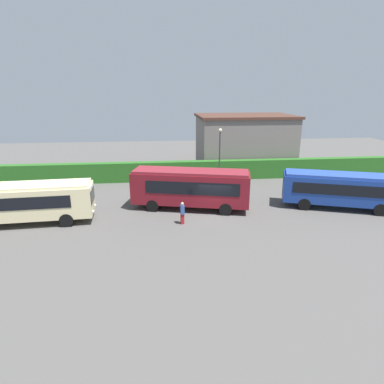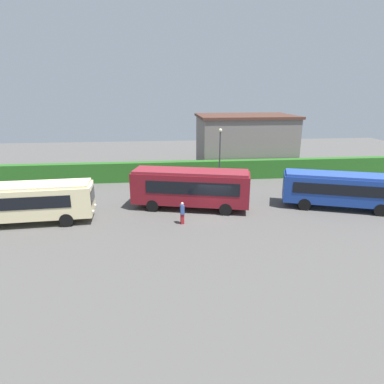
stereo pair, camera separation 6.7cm
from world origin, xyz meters
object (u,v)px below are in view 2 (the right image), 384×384
Objects in this scene: person_far at (345,192)px; traffic_cone at (327,178)px; bus_blue at (341,189)px; person_right at (199,189)px; person_center at (183,184)px; bus_maroon at (191,187)px; person_left at (182,212)px; bus_cream at (26,201)px; lamppost at (220,151)px.

person_far is 7.02m from traffic_cone.
bus_blue is 12.04m from person_right.
person_center is 2.96× the size of traffic_cone.
person_center is at bearing -71.95° from bus_maroon.
bus_maroon is 5.59× the size of person_center.
bus_maroon is 3.53m from person_left.
bus_cream is 1.66× the size of lamppost.
person_center is at bearing 175.51° from bus_blue.
person_far is (1.54, 1.77, -0.86)m from bus_blue.
person_center is 0.30× the size of lamppost.
bus_cream reaches higher than person_right.
person_far is 12.37m from lamppost.
bus_maroon is at bearing 119.86° from person_right.
person_left is 0.99× the size of person_right.
person_far is (12.88, -2.19, -0.03)m from person_right.
person_center is (12.11, 6.30, -0.81)m from bus_cream.
person_left is 7.68m from person_center.
bus_cream is 5.77× the size of person_left.
bus_blue is at bearing -2.05° from bus_cream.
person_center is at bearing 24.00° from bus_cream.
bus_cream reaches higher than person_center.
traffic_cone is (28.16, 9.14, -1.45)m from bus_cream.
bus_maroon is at bearing -118.48° from lamppost.
lamppost is at bearing 7.76° from person_far.
person_center reaches higher than traffic_cone.
traffic_cone is at bearing 21.92° from person_center.
bus_maroon is 1.04× the size of bus_blue.
person_right reaches higher than person_left.
bus_blue is at bearing 179.69° from person_left.
person_center is 16.31m from traffic_cone.
bus_blue is at bearing -171.40° from bus_maroon.
person_right is 0.29× the size of lamppost.
person_far is at bearing -174.61° from person_left.
person_left is at bearing -151.99° from bus_blue.
bus_maroon is 12.48m from bus_blue.
traffic_cone is at bearing -65.46° from person_far.
person_right is 2.85× the size of traffic_cone.
bus_maroon reaches higher than bus_blue.
bus_blue is 5.74× the size of person_far.
bus_blue reaches higher than traffic_cone.
person_left is at bearing -114.80° from lamppost.
person_left is (-13.36, -1.97, -0.84)m from bus_blue.
person_right is at bearing -122.34° from lamppost.
traffic_cone is at bearing 1.76° from lamppost.
bus_blue is 15.87× the size of traffic_cone.
bus_maroon is at bearing 5.25° from bus_cream.
person_left is 11.48m from lamppost.
person_center is 1.07× the size of person_far.
person_far is 0.28× the size of lamppost.
bus_cream reaches higher than person_far.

